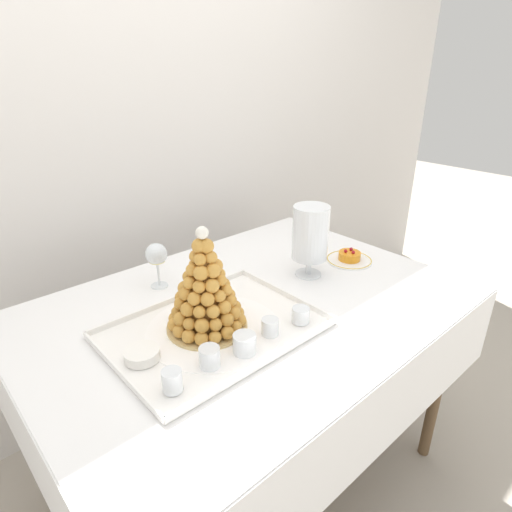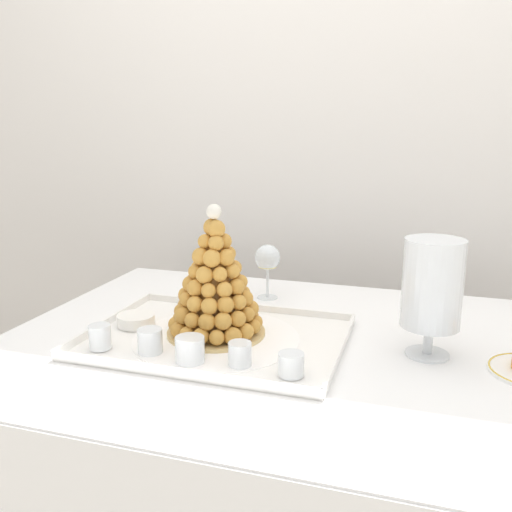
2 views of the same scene
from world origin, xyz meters
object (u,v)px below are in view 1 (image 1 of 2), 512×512
(dessert_cup_left, at_px, (172,381))
(creme_brulee_ramekin, at_px, (142,354))
(dessert_cup_mid_left, at_px, (210,358))
(macaron_goblet, at_px, (310,234))
(serving_tray, at_px, (214,330))
(wine_glass, at_px, (156,256))
(dessert_cup_centre, at_px, (244,344))
(dessert_cup_right, at_px, (301,315))
(fruit_tart_plate, at_px, (349,258))
(dessert_cup_mid_right, at_px, (270,327))
(croquembouche, at_px, (205,290))

(dessert_cup_left, bearing_deg, creme_brulee_ramekin, 88.71)
(dessert_cup_mid_left, xyz_separation_m, macaron_goblet, (0.59, 0.19, 0.13))
(serving_tray, bearing_deg, wine_glass, 86.05)
(dessert_cup_left, xyz_separation_m, creme_brulee_ramekin, (0.00, 0.16, -0.01))
(dessert_cup_centre, xyz_separation_m, macaron_goblet, (0.49, 0.20, 0.13))
(dessert_cup_right, relative_size, fruit_tart_plate, 0.29)
(serving_tray, bearing_deg, fruit_tart_plate, 2.67)
(creme_brulee_ramekin, relative_size, fruit_tart_plate, 0.52)
(dessert_cup_mid_right, xyz_separation_m, dessert_cup_right, (0.11, -0.01, -0.00))
(dessert_cup_right, height_order, macaron_goblet, macaron_goblet)
(dessert_cup_left, height_order, macaron_goblet, macaron_goblet)
(dessert_cup_mid_left, height_order, fruit_tart_plate, dessert_cup_mid_left)
(dessert_cup_left, relative_size, dessert_cup_mid_left, 1.01)
(dessert_cup_mid_right, relative_size, macaron_goblet, 0.19)
(dessert_cup_left, distance_m, creme_brulee_ramekin, 0.16)
(serving_tray, xyz_separation_m, fruit_tart_plate, (0.69, 0.03, 0.01))
(dessert_cup_mid_right, distance_m, wine_glass, 0.50)
(dessert_cup_left, bearing_deg, wine_glass, 62.89)
(dessert_cup_mid_left, bearing_deg, dessert_cup_mid_right, -0.65)
(dessert_cup_right, distance_m, creme_brulee_ramekin, 0.47)
(croquembouche, xyz_separation_m, dessert_cup_mid_left, (-0.10, -0.15, -0.10))
(dessert_cup_centre, relative_size, macaron_goblet, 0.24)
(fruit_tart_plate, bearing_deg, macaron_goblet, 172.48)
(dessert_cup_centre, bearing_deg, dessert_cup_left, 179.13)
(dessert_cup_centre, height_order, wine_glass, wine_glass)
(dessert_cup_mid_right, bearing_deg, fruit_tart_plate, 15.29)
(dessert_cup_centre, distance_m, dessert_cup_right, 0.22)
(fruit_tart_plate, bearing_deg, dessert_cup_centre, -165.91)
(dessert_cup_right, bearing_deg, croquembouche, 144.21)
(dessert_cup_right, bearing_deg, dessert_cup_mid_right, 173.17)
(dessert_cup_mid_left, height_order, dessert_cup_centre, same)
(creme_brulee_ramekin, distance_m, wine_glass, 0.43)
(dessert_cup_left, height_order, fruit_tart_plate, dessert_cup_left)
(dessert_cup_mid_right, bearing_deg, dessert_cup_left, -178.17)
(macaron_goblet, bearing_deg, fruit_tart_plate, -7.52)
(serving_tray, height_order, dessert_cup_mid_left, dessert_cup_mid_left)
(dessert_cup_left, bearing_deg, fruit_tart_plate, 10.57)
(serving_tray, relative_size, dessert_cup_mid_right, 12.00)
(creme_brulee_ramekin, bearing_deg, dessert_cup_mid_left, -50.88)
(macaron_goblet, bearing_deg, serving_tray, -172.87)
(dessert_cup_left, height_order, dessert_cup_centre, same)
(croquembouche, relative_size, wine_glass, 1.96)
(croquembouche, xyz_separation_m, macaron_goblet, (0.49, 0.04, 0.03))
(dessert_cup_right, bearing_deg, creme_brulee_ramekin, 160.26)
(wine_glass, bearing_deg, dessert_cup_centre, -93.30)
(serving_tray, relative_size, macaron_goblet, 2.27)
(croquembouche, bearing_deg, dessert_cup_mid_left, -123.84)
(croquembouche, distance_m, dessert_cup_mid_left, 0.20)
(croquembouche, bearing_deg, fruit_tart_plate, 0.90)
(croquembouche, xyz_separation_m, dessert_cup_left, (-0.22, -0.16, -0.10))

